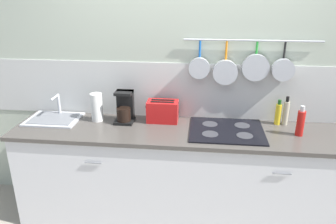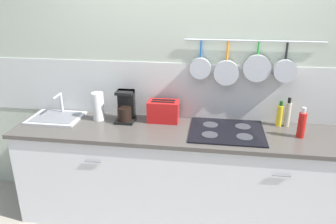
{
  "view_description": "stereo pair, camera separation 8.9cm",
  "coord_description": "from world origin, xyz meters",
  "px_view_note": "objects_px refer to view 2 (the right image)",
  "views": [
    {
      "loc": [
        0.12,
        -2.54,
        2.02
      ],
      "look_at": [
        -0.17,
        0.0,
        1.05
      ],
      "focal_mm": 35.0,
      "sensor_mm": 36.0,
      "label": 1
    },
    {
      "loc": [
        0.21,
        -2.52,
        2.02
      ],
      "look_at": [
        -0.17,
        0.0,
        1.05
      ],
      "focal_mm": 35.0,
      "sensor_mm": 36.0,
      "label": 2
    }
  ],
  "objects_px": {
    "toaster": "(163,111)",
    "bottle_olive_oil": "(302,124)",
    "paper_towel_roll": "(98,106)",
    "bottle_sesame_oil": "(280,115)",
    "coffee_maker": "(126,109)",
    "bottle_cooking_wine": "(288,114)"
  },
  "relations": [
    {
      "from": "paper_towel_roll",
      "to": "toaster",
      "type": "xyz_separation_m",
      "value": [
        0.59,
        0.05,
        -0.03
      ]
    },
    {
      "from": "paper_towel_roll",
      "to": "bottle_sesame_oil",
      "type": "relative_size",
      "value": 1.13
    },
    {
      "from": "coffee_maker",
      "to": "bottle_cooking_wine",
      "type": "height_order",
      "value": "coffee_maker"
    },
    {
      "from": "bottle_cooking_wine",
      "to": "toaster",
      "type": "bearing_deg",
      "value": -177.58
    },
    {
      "from": "bottle_cooking_wine",
      "to": "bottle_olive_oil",
      "type": "xyz_separation_m",
      "value": [
        0.07,
        -0.22,
        -0.0
      ]
    },
    {
      "from": "coffee_maker",
      "to": "paper_towel_roll",
      "type": "bearing_deg",
      "value": -178.07
    },
    {
      "from": "paper_towel_roll",
      "to": "bottle_sesame_oil",
      "type": "height_order",
      "value": "paper_towel_roll"
    },
    {
      "from": "paper_towel_roll",
      "to": "bottle_sesame_oil",
      "type": "bearing_deg",
      "value": 3.32
    },
    {
      "from": "paper_towel_roll",
      "to": "toaster",
      "type": "distance_m",
      "value": 0.59
    },
    {
      "from": "bottle_sesame_oil",
      "to": "coffee_maker",
      "type": "bearing_deg",
      "value": -176.42
    },
    {
      "from": "toaster",
      "to": "bottle_cooking_wine",
      "type": "xyz_separation_m",
      "value": [
        1.08,
        0.05,
        0.02
      ]
    },
    {
      "from": "toaster",
      "to": "bottle_sesame_oil",
      "type": "height_order",
      "value": "bottle_sesame_oil"
    },
    {
      "from": "toaster",
      "to": "bottle_olive_oil",
      "type": "distance_m",
      "value": 1.16
    },
    {
      "from": "toaster",
      "to": "bottle_sesame_oil",
      "type": "distance_m",
      "value": 1.02
    },
    {
      "from": "bottle_cooking_wine",
      "to": "bottle_olive_oil",
      "type": "bearing_deg",
      "value": -72.75
    },
    {
      "from": "bottle_sesame_oil",
      "to": "bottle_cooking_wine",
      "type": "height_order",
      "value": "bottle_cooking_wine"
    },
    {
      "from": "bottle_cooking_wine",
      "to": "coffee_maker",
      "type": "bearing_deg",
      "value": -176.66
    },
    {
      "from": "toaster",
      "to": "coffee_maker",
      "type": "bearing_deg",
      "value": -173.73
    },
    {
      "from": "bottle_olive_oil",
      "to": "bottle_sesame_oil",
      "type": "bearing_deg",
      "value": 120.72
    },
    {
      "from": "toaster",
      "to": "bottle_olive_oil",
      "type": "height_order",
      "value": "bottle_olive_oil"
    },
    {
      "from": "coffee_maker",
      "to": "bottle_sesame_oil",
      "type": "xyz_separation_m",
      "value": [
        1.35,
        0.08,
        -0.02
      ]
    },
    {
      "from": "coffee_maker",
      "to": "bottle_olive_oil",
      "type": "bearing_deg",
      "value": -5.25
    }
  ]
}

